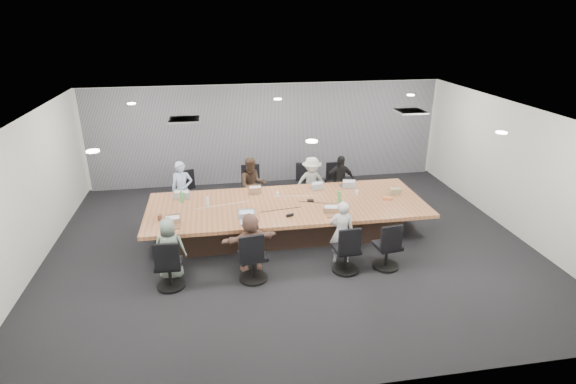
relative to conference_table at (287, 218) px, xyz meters
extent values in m
cube|color=black|center=(0.00, -0.50, -0.40)|extent=(10.00, 8.00, 0.00)
cube|color=white|center=(0.00, -0.50, 2.40)|extent=(10.00, 8.00, 0.00)
cube|color=silver|center=(0.00, 3.50, 1.00)|extent=(10.00, 0.00, 2.80)
cube|color=silver|center=(0.00, -4.50, 1.00)|extent=(10.00, 0.00, 2.80)
cube|color=silver|center=(-5.00, -0.50, 1.00)|extent=(0.00, 8.00, 2.80)
cube|color=silver|center=(5.00, -0.50, 1.00)|extent=(0.00, 8.00, 2.80)
cube|color=gray|center=(0.00, 3.42, 1.00)|extent=(9.80, 0.04, 2.80)
cube|color=#37261E|center=(0.00, 0.00, -0.07)|extent=(4.80, 1.40, 0.66)
cube|color=#AC6C42|center=(0.00, 0.00, 0.30)|extent=(6.00, 2.20, 0.08)
imported|color=#9FB4DE|center=(-2.30, 1.35, 0.29)|extent=(0.51, 0.34, 1.38)
cube|color=#B2B2B7|center=(-2.30, 0.80, 0.35)|extent=(0.39, 0.31, 0.02)
imported|color=#37281E|center=(-0.63, 1.35, 0.29)|extent=(0.70, 0.56, 1.39)
cube|color=#8C6647|center=(-0.63, 0.80, 0.35)|extent=(0.29, 0.20, 0.02)
imported|color=#A7B1A8|center=(0.84, 1.35, 0.26)|extent=(0.86, 0.50, 1.32)
cube|color=#B2B2B7|center=(0.84, 0.80, 0.35)|extent=(0.31, 0.23, 0.02)
imported|color=black|center=(1.56, 1.35, 0.26)|extent=(0.79, 0.34, 1.33)
cube|color=#B2B2B7|center=(1.56, 0.80, 0.35)|extent=(0.33, 0.25, 0.02)
imported|color=slate|center=(-2.41, -1.35, 0.19)|extent=(0.61, 0.42, 1.19)
cube|color=#8C6647|center=(-2.41, -0.80, 0.35)|extent=(0.34, 0.26, 0.02)
imported|color=brown|center=(-0.92, -1.35, 0.18)|extent=(1.13, 0.55, 1.17)
cube|color=#B2B2B7|center=(-0.92, -0.80, 0.35)|extent=(0.36, 0.26, 0.02)
imported|color=beige|center=(0.84, -1.35, 0.25)|extent=(0.54, 0.42, 1.30)
cube|color=#8C6647|center=(0.84, -0.80, 0.35)|extent=(0.35, 0.28, 0.02)
cylinder|color=#4AA04E|center=(-2.26, 0.45, 0.47)|extent=(0.07, 0.07, 0.25)
cylinder|color=#4AA04E|center=(1.12, -0.14, 0.47)|extent=(0.09, 0.09, 0.27)
cylinder|color=silver|center=(-1.71, 0.14, 0.45)|extent=(0.07, 0.07, 0.22)
cylinder|color=white|center=(-0.15, 0.45, 0.39)|extent=(0.08, 0.08, 0.09)
cylinder|color=white|center=(1.65, 0.25, 0.39)|extent=(0.10, 0.10, 0.10)
cylinder|color=brown|center=(-2.65, -0.40, 0.40)|extent=(0.12, 0.12, 0.11)
cube|color=black|center=(-0.90, -0.43, 0.36)|extent=(0.20, 0.17, 0.03)
cube|color=black|center=(0.53, 0.05, 0.35)|extent=(0.17, 0.13, 0.03)
cube|color=black|center=(-0.06, -0.67, 0.37)|extent=(0.16, 0.09, 0.06)
cube|color=#92845F|center=(2.53, 0.14, 0.40)|extent=(0.25, 0.16, 0.13)
cube|color=#D26D35|center=(2.24, -0.12, 0.36)|extent=(0.24, 0.22, 0.04)
camera|label=1|loc=(-1.47, -8.83, 4.23)|focal=28.00mm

